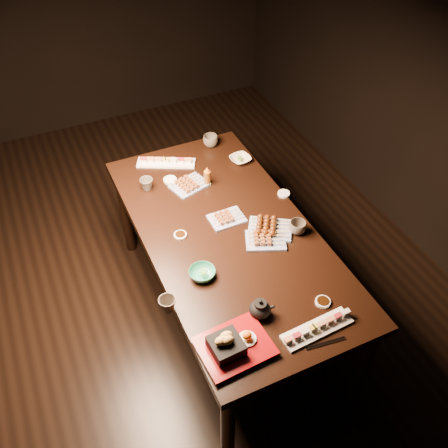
{
  "coord_description": "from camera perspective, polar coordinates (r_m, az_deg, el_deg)",
  "views": [
    {
      "loc": [
        -0.39,
        -1.95,
        2.68
      ],
      "look_at": [
        0.45,
        -0.12,
        0.77
      ],
      "focal_mm": 40.0,
      "sensor_mm": 36.0,
      "label": 1
    }
  ],
  "objects": [
    {
      "name": "teacup_far_right",
      "position": [
        3.37,
        -1.55,
        9.48
      ],
      "size": [
        0.13,
        0.13,
        0.08
      ],
      "primitive_type": "imported",
      "rotation": [
        0.0,
        0.0,
        -0.47
      ],
      "color": "#4C433A",
      "rests_on": "dining_table"
    },
    {
      "name": "teacup_mid_right",
      "position": [
        2.76,
        8.4,
        -0.38
      ],
      "size": [
        0.1,
        0.1,
        0.07
      ],
      "primitive_type": "imported",
      "rotation": [
        0.0,
        0.0,
        -0.03
      ],
      "color": "#4C433A",
      "rests_on": "dining_table"
    },
    {
      "name": "edamame_bowl_cream",
      "position": [
        3.25,
        1.88,
        7.41
      ],
      "size": [
        0.15,
        0.15,
        0.03
      ],
      "primitive_type": "imported",
      "rotation": [
        0.0,
        0.0,
        0.13
      ],
      "color": "beige",
      "rests_on": "dining_table"
    },
    {
      "name": "chopsticks_near",
      "position": [
        2.26,
        0.87,
        -15.05
      ],
      "size": [
        0.2,
        0.08,
        0.01
      ],
      "primitive_type": null,
      "rotation": [
        0.0,
        0.0,
        0.3
      ],
      "color": "black",
      "rests_on": "dining_table"
    },
    {
      "name": "ground",
      "position": [
        3.34,
        -8.01,
        -10.54
      ],
      "size": [
        5.0,
        5.0,
        0.0
      ],
      "primitive_type": "plane",
      "color": "black",
      "rests_on": "ground"
    },
    {
      "name": "teacup_far_left",
      "position": [
        3.04,
        -8.83,
        4.52
      ],
      "size": [
        0.11,
        0.11,
        0.07
      ],
      "primitive_type": "imported",
      "rotation": [
        0.0,
        0.0,
        -0.63
      ],
      "color": "#4C433A",
      "rests_on": "dining_table"
    },
    {
      "name": "sauce_dish_nw",
      "position": [
        3.11,
        -6.18,
        5.02
      ],
      "size": [
        0.11,
        0.11,
        0.01
      ],
      "primitive_type": "cylinder",
      "rotation": [
        0.0,
        0.0,
        -0.56
      ],
      "color": "white",
      "rests_on": "dining_table"
    },
    {
      "name": "yakitori_plate_left",
      "position": [
        3.04,
        -4.0,
        4.73
      ],
      "size": [
        0.25,
        0.21,
        0.05
      ],
      "primitive_type": null,
      "rotation": [
        0.0,
        0.0,
        0.28
      ],
      "color": "#828EB6",
      "rests_on": "dining_table"
    },
    {
      "name": "sauce_dish_west",
      "position": [
        2.74,
        -5.02,
        -1.26
      ],
      "size": [
        0.08,
        0.08,
        0.01
      ],
      "primitive_type": "cylinder",
      "rotation": [
        0.0,
        0.0,
        -0.17
      ],
      "color": "white",
      "rests_on": "dining_table"
    },
    {
      "name": "teapot",
      "position": [
        2.36,
        4.13,
        -9.53
      ],
      "size": [
        0.15,
        0.15,
        0.1
      ],
      "primitive_type": null,
      "rotation": [
        0.0,
        0.0,
        -0.33
      ],
      "color": "black",
      "rests_on": "dining_table"
    },
    {
      "name": "teacup_near_left",
      "position": [
        2.39,
        -6.47,
        -9.14
      ],
      "size": [
        0.09,
        0.09,
        0.08
      ],
      "primitive_type": "imported",
      "rotation": [
        0.0,
        0.0,
        -0.11
      ],
      "color": "#4C433A",
      "rests_on": "dining_table"
    },
    {
      "name": "edamame_bowl_green",
      "position": [
        2.52,
        -2.5,
        -5.66
      ],
      "size": [
        0.14,
        0.14,
        0.04
      ],
      "primitive_type": "imported",
      "rotation": [
        0.0,
        0.0,
        -0.07
      ],
      "color": "#2A8163",
      "rests_on": "dining_table"
    },
    {
      "name": "sauce_dish_east",
      "position": [
        3.01,
        6.84,
        3.47
      ],
      "size": [
        0.1,
        0.1,
        0.01
      ],
      "primitive_type": "cylinder",
      "rotation": [
        0.0,
        0.0,
        -0.52
      ],
      "color": "white",
      "rests_on": "dining_table"
    },
    {
      "name": "sushi_platter_near",
      "position": [
        2.36,
        10.64,
        -11.49
      ],
      "size": [
        0.35,
        0.12,
        0.04
      ],
      "primitive_type": null,
      "rotation": [
        0.0,
        0.0,
        0.06
      ],
      "color": "white",
      "rests_on": "dining_table"
    },
    {
      "name": "condiment_bottle",
      "position": [
        3.03,
        -1.93,
        5.52
      ],
      "size": [
        0.06,
        0.06,
        0.13
      ],
      "primitive_type": "cylinder",
      "rotation": [
        0.0,
        0.0,
        -0.64
      ],
      "color": "brown",
      "rests_on": "dining_table"
    },
    {
      "name": "sauce_dish_se",
      "position": [
        2.47,
        11.22,
        -8.71
      ],
      "size": [
        0.1,
        0.1,
        0.01
      ],
      "primitive_type": "cylinder",
      "rotation": [
        0.0,
        0.0,
        -0.56
      ],
      "color": "white",
      "rests_on": "dining_table"
    },
    {
      "name": "yakitori_plate_center",
      "position": [
        2.81,
        0.32,
        0.9
      ],
      "size": [
        0.2,
        0.14,
        0.05
      ],
      "primitive_type": null,
      "rotation": [
        0.0,
        0.0,
        0.01
      ],
      "color": "#828EB6",
      "rests_on": "dining_table"
    },
    {
      "name": "tsukune_plate",
      "position": [
        2.76,
        5.29,
        -0.25
      ],
      "size": [
        0.29,
        0.27,
        0.06
      ],
      "primitive_type": null,
      "rotation": [
        0.0,
        0.0,
        -0.57
      ],
      "color": "#828EB6",
      "rests_on": "dining_table"
    },
    {
      "name": "chopsticks_se",
      "position": [
        2.34,
        11.5,
        -13.18
      ],
      "size": [
        0.19,
        0.04,
        0.01
      ],
      "primitive_type": null,
      "rotation": [
        0.0,
        0.0,
        -0.13
      ],
      "color": "black",
      "rests_on": "dining_table"
    },
    {
      "name": "sushi_platter_far",
      "position": [
        3.24,
        -6.66,
        7.18
      ],
      "size": [
        0.38,
        0.26,
        0.05
      ],
      "primitive_type": null,
      "rotation": [
        0.0,
        0.0,
        2.68
      ],
      "color": "white",
      "rests_on": "dining_table"
    },
    {
      "name": "dining_table",
      "position": [
        3.03,
        0.4,
        -6.02
      ],
      "size": [
        1.26,
        1.95,
        0.75
      ],
      "primitive_type": "cube",
      "rotation": [
        0.0,
        0.0,
        -0.22
      ],
      "color": "black",
      "rests_on": "ground"
    },
    {
      "name": "tempura_tray",
      "position": [
        2.24,
        1.23,
        -13.24
      ],
      "size": [
        0.33,
        0.27,
        0.12
      ],
      "primitive_type": null,
      "rotation": [
        0.0,
        0.0,
        0.06
      ],
      "color": "black",
      "rests_on": "dining_table"
    },
    {
      "name": "yakitori_plate_right",
      "position": [
        2.69,
        4.79,
        -1.58
      ],
      "size": [
        0.26,
        0.23,
        0.05
      ],
      "primitive_type": null,
      "rotation": [
        0.0,
        0.0,
        -0.4
      ],
      "color": "#828EB6",
      "rests_on": "dining_table"
    }
  ]
}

